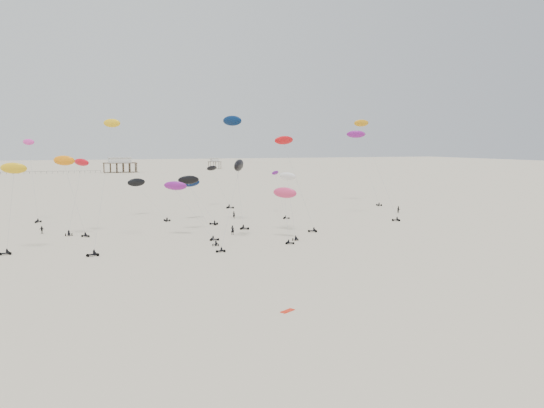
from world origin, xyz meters
name	(u,v)px	position (x,y,z in m)	size (l,w,h in m)	color
ground_plane	(174,191)	(0.00, 200.00, 0.00)	(900.00, 900.00, 0.00)	beige
pavilion_main	(120,166)	(-10.00, 350.00, 4.22)	(21.00, 13.00, 9.80)	brown
pavilion_small	(215,164)	(60.00, 380.00, 3.49)	(9.00, 7.00, 8.00)	brown
pier_fence	(32,173)	(-62.00, 350.00, 0.77)	(80.20, 0.20, 1.50)	black
rig_0	(68,173)	(-36.42, 105.43, 12.73)	(6.87, 4.61, 16.24)	black
rig_1	(77,186)	(-34.78, 108.32, 9.85)	(5.68, 5.21, 15.62)	black
rig_2	(105,168)	(-29.84, 92.89, 14.17)	(7.45, 16.16, 25.21)	black
rig_3	(32,170)	(-44.80, 130.00, 12.19)	(3.89, 5.38, 19.62)	black
rig_4	(285,198)	(2.88, 88.41, 8.04)	(4.71, 9.19, 10.64)	black
rig_5	(289,188)	(5.72, 93.61, 9.38)	(4.61, 12.27, 13.87)	black
rig_6	(234,136)	(-1.11, 110.28, 20.12)	(4.58, 13.33, 25.17)	black
rig_7	(219,183)	(3.80, 144.43, 7.10)	(6.68, 10.77, 13.00)	black
rig_8	(141,188)	(-19.78, 131.27, 7.23)	(9.01, 16.08, 16.10)	black
rig_9	(370,146)	(34.25, 110.93, 17.91)	(6.46, 13.93, 25.61)	black
rig_10	(237,173)	(-6.14, 90.43, 12.90)	(9.60, 14.55, 18.10)	black
rig_11	(279,189)	(13.97, 121.25, 6.83)	(3.96, 13.80, 15.06)	black
rig_12	(12,184)	(-44.93, 92.31, 11.62)	(5.21, 4.88, 15.44)	black
rig_13	(290,159)	(6.49, 95.07, 15.23)	(9.57, 3.68, 20.22)	black
rig_14	(193,190)	(-12.26, 102.46, 8.92)	(5.42, 15.26, 16.52)	black
rig_15	(358,142)	(48.83, 142.87, 19.08)	(6.59, 17.55, 24.40)	black
rig_16	(181,193)	(-15.76, 96.92, 8.76)	(8.61, 15.46, 15.84)	black
rig_17	(194,189)	(-8.48, 119.59, 7.56)	(7.03, 13.66, 13.33)	black
spectator_0	(233,235)	(-5.42, 96.65, 0.00)	(0.82, 0.56, 2.26)	black
spectator_1	(398,213)	(45.26, 114.04, 0.00)	(1.08, 0.63, 2.21)	black
spectator_2	(42,234)	(-42.01, 111.12, 0.00)	(1.13, 0.61, 1.91)	black
spectator_3	(234,218)	(1.38, 119.74, 0.00)	(0.74, 0.51, 2.04)	black
grounded_kite_b	(288,311)	(-13.09, 46.70, 0.00)	(1.80, 0.70, 0.07)	red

